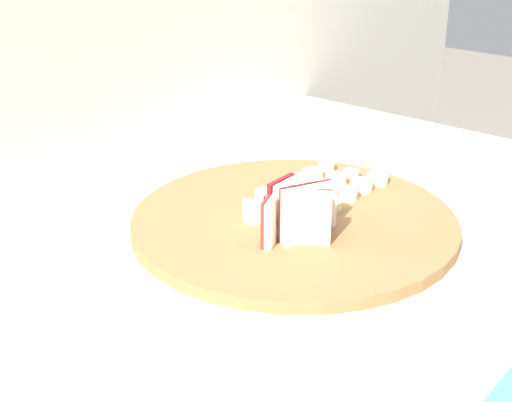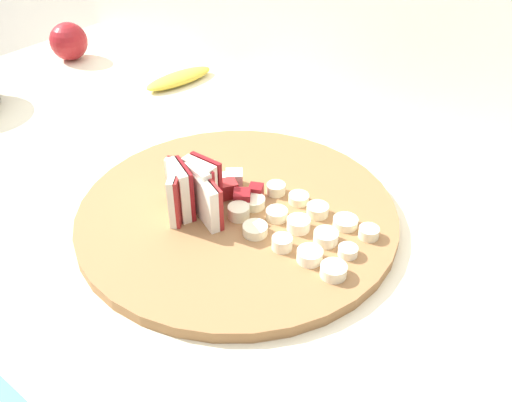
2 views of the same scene
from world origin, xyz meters
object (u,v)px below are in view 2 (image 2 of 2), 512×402
Objects in this scene: banana_slice_rows at (298,226)px; apple_wedge_fan at (194,189)px; apple_dice_pile at (236,187)px; whole_apple at (69,41)px; banana_peel at (179,78)px; cutting_board at (237,214)px.

apple_wedge_fan is at bearing -159.24° from banana_slice_rows.
whole_apple is (-0.56, 0.16, 0.01)m from apple_dice_pile.
banana_peel is (-0.30, 0.27, -0.04)m from apple_wedge_fan.
apple_wedge_fan is 0.06m from apple_dice_pile.
apple_wedge_fan is at bearing -142.80° from cutting_board.
apple_dice_pile is at bearing -15.62° from whole_apple.
whole_apple is (-0.58, 0.18, 0.03)m from cutting_board.
apple_dice_pile is (-0.02, 0.02, 0.02)m from cutting_board.
apple_wedge_fan is 0.79× the size of banana_peel.
cutting_board is 0.08m from banana_slice_rows.
banana_peel is at bearing 152.44° from banana_slice_rows.
whole_apple is at bearing 162.72° from cutting_board.
whole_apple is (-0.24, -0.05, 0.03)m from banana_peel.
cutting_board is 0.61m from whole_apple.
apple_wedge_fan is (-0.04, -0.03, 0.04)m from cutting_board.
apple_wedge_fan is at bearing -108.30° from apple_dice_pile.
cutting_board is 0.41m from banana_peel.
whole_apple is (-0.66, 0.17, 0.01)m from banana_slice_rows.
apple_wedge_fan is 1.59× the size of apple_dice_pile.
apple_dice_pile is at bearing 71.70° from apple_wedge_fan.
banana_slice_rows is at bearing -5.05° from apple_dice_pile.
cutting_board is 5.54× the size of whole_apple.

